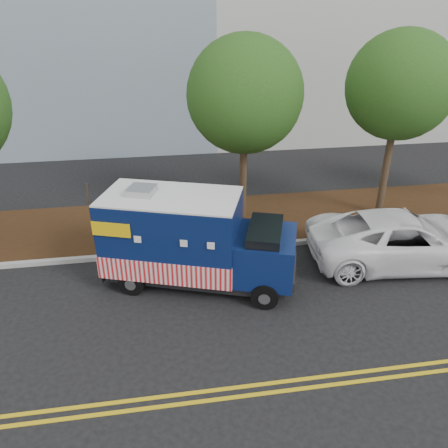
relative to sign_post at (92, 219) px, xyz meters
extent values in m
plane|color=black|center=(3.53, -2.01, -1.20)|extent=(120.00, 120.00, 0.00)
cube|color=#9E9E99|center=(3.53, -0.61, -1.12)|extent=(120.00, 0.18, 0.15)
cube|color=black|center=(3.53, 1.49, -1.12)|extent=(120.00, 4.00, 0.15)
cube|color=gold|center=(3.53, -6.46, -1.19)|extent=(120.00, 0.10, 0.01)
cube|color=gold|center=(3.53, -6.71, -1.19)|extent=(120.00, 0.10, 0.01)
cylinder|color=#38281C|center=(5.29, 1.65, 0.62)|extent=(0.26, 0.26, 3.65)
sphere|color=#1D4A14|center=(5.29, 1.65, 3.44)|extent=(3.96, 3.96, 3.96)
cylinder|color=#38281C|center=(10.51, 1.02, 0.80)|extent=(0.26, 0.26, 3.99)
sphere|color=#1D4A14|center=(10.51, 1.02, 3.71)|extent=(3.68, 3.68, 3.68)
cube|color=#473828|center=(0.00, 0.00, 0.00)|extent=(0.06, 0.06, 2.40)
cube|color=black|center=(3.26, -2.35, -0.83)|extent=(5.26, 3.21, 0.25)
cube|color=#0A1949|center=(2.50, -2.09, 0.40)|extent=(4.20, 3.15, 2.13)
cube|color=red|center=(2.50, -2.09, -0.36)|extent=(4.25, 3.21, 0.67)
cube|color=white|center=(2.50, -2.09, 1.49)|extent=(4.20, 3.15, 0.05)
cube|color=#B7B7BA|center=(1.74, -1.83, 1.60)|extent=(0.90, 0.90, 0.20)
cube|color=#0A1949|center=(5.02, -2.95, -0.09)|extent=(2.13, 2.33, 1.24)
cube|color=black|center=(4.98, -2.94, 0.51)|extent=(1.40, 1.93, 0.58)
cube|color=black|center=(5.80, -3.22, -0.51)|extent=(0.64, 1.70, 0.27)
cube|color=black|center=(0.69, -1.47, -0.80)|extent=(0.80, 1.94, 0.25)
cube|color=#B7B7BA|center=(0.72, -1.48, 0.44)|extent=(0.55, 1.53, 1.69)
cube|color=#B7B7BA|center=(3.10, -1.17, 0.44)|extent=(1.53, 0.55, 0.98)
cube|color=yellow|center=(0.90, -2.66, 0.89)|extent=(1.01, 0.36, 0.40)
cube|color=yellow|center=(1.58, -0.65, 0.89)|extent=(1.01, 0.36, 0.40)
cylinder|color=black|center=(4.81, -3.84, -0.83)|extent=(0.79, 0.48, 0.75)
cylinder|color=black|center=(5.40, -2.13, -0.83)|extent=(0.79, 0.48, 0.75)
cylinder|color=black|center=(1.28, -2.63, -0.83)|extent=(0.79, 0.48, 0.75)
cylinder|color=black|center=(1.87, -0.91, -0.83)|extent=(0.79, 0.48, 0.75)
imported|color=white|center=(9.62, -2.18, -0.39)|extent=(6.07, 3.25, 1.62)
camera|label=1|loc=(2.24, -13.11, 6.15)|focal=35.00mm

